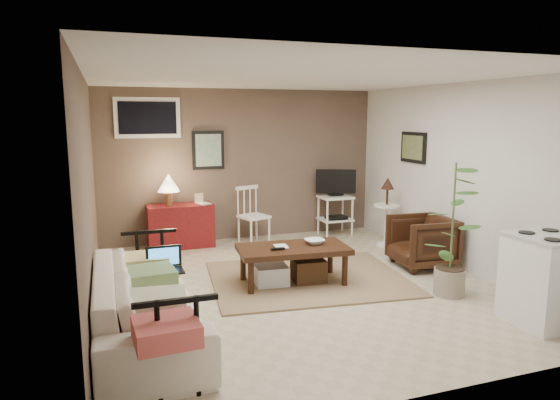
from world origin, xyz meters
name	(u,v)px	position (x,y,z in m)	size (l,w,h in m)	color
floor	(298,285)	(0.00, 0.00, 0.00)	(5.00, 5.00, 0.00)	#C1B293
art_back	(208,150)	(-0.55, 2.48, 1.45)	(0.50, 0.03, 0.60)	black
art_right	(413,147)	(2.23, 1.05, 1.52)	(0.03, 0.60, 0.45)	black
window	(148,118)	(-1.45, 2.48, 1.95)	(0.96, 0.03, 0.60)	white
rug	(308,278)	(0.20, 0.16, 0.01)	(2.33, 1.86, 0.02)	#896A50
coffee_table	(292,262)	(-0.05, 0.06, 0.27)	(1.34, 0.77, 0.49)	#321D0D
sofa	(146,292)	(-1.80, -0.87, 0.44)	(2.23, 0.65, 0.87)	white
sofa_pillows	(154,290)	(-1.75, -1.12, 0.54)	(0.43, 2.12, 0.15)	beige
sofa_end_rails	(161,296)	(-1.67, -0.87, 0.37)	(0.60, 2.23, 0.75)	black
laptop	(165,264)	(-1.59, -0.48, 0.56)	(0.34, 0.25, 0.23)	black
red_console	(180,222)	(-1.06, 2.23, 0.39)	(0.98, 0.44, 1.13)	maroon
spindle_chair	(253,217)	(0.07, 2.12, 0.42)	(0.51, 0.51, 0.89)	white
tv_stand	(336,201)	(1.51, 2.16, 0.58)	(0.62, 0.43, 1.11)	white
side_table	(387,204)	(1.95, 1.27, 0.66)	(0.40, 0.40, 1.06)	white
armchair	(422,239)	(1.81, 0.16, 0.37)	(0.73, 0.68, 0.75)	#321A0E
potted_plant	(453,225)	(1.48, -0.85, 0.80)	(0.38, 0.38, 1.51)	gray
stove	(547,279)	(1.86, -1.79, 0.44)	(0.67, 0.63, 0.88)	white
bowl	(315,234)	(0.25, 0.09, 0.58)	(0.23, 0.06, 0.23)	#321D0D
book_table	(275,239)	(-0.26, 0.09, 0.56)	(0.15, 0.02, 0.20)	#321D0D
book_console	(199,198)	(-0.78, 2.13, 0.76)	(0.16, 0.02, 0.22)	#321D0D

